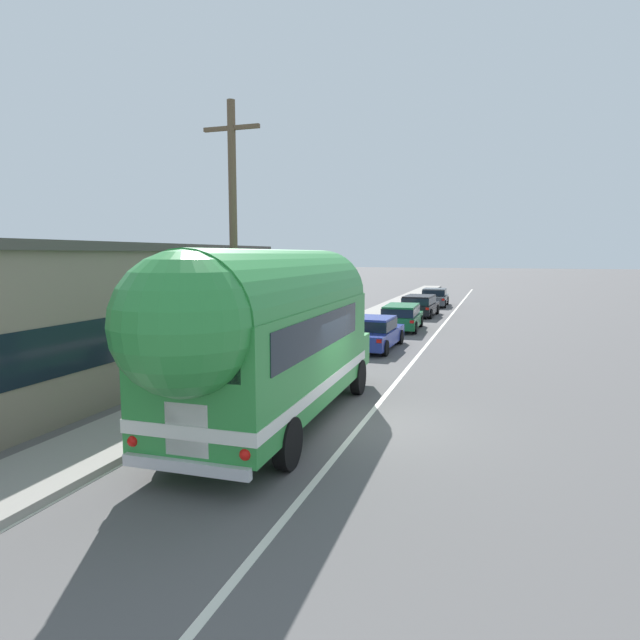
# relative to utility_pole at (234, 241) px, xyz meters

# --- Properties ---
(ground_plane) EXTENTS (300.00, 300.00, 0.00)m
(ground_plane) POSITION_rel_utility_pole_xyz_m (4.68, -2.60, -4.42)
(ground_plane) COLOR #565454
(lane_markings) EXTENTS (3.93, 80.00, 0.01)m
(lane_markings) POSITION_rel_utility_pole_xyz_m (2.93, 9.40, -4.42)
(lane_markings) COLOR silver
(lane_markings) RESTS_ON ground
(sidewalk_slab) EXTENTS (2.07, 90.00, 0.15)m
(sidewalk_slab) POSITION_rel_utility_pole_xyz_m (-0.15, 7.40, -4.35)
(sidewalk_slab) COLOR gray
(sidewalk_slab) RESTS_ON ground
(utility_pole) EXTENTS (1.80, 0.24, 8.50)m
(utility_pole) POSITION_rel_utility_pole_xyz_m (0.00, 0.00, 0.00)
(utility_pole) COLOR brown
(utility_pole) RESTS_ON ground
(painted_bus) EXTENTS (2.74, 10.29, 4.12)m
(painted_bus) POSITION_rel_utility_pole_xyz_m (2.81, -3.80, -2.12)
(painted_bus) COLOR #2D8C3D
(painted_bus) RESTS_ON ground
(car_lead) EXTENTS (1.97, 4.51, 1.37)m
(car_lead) POSITION_rel_utility_pole_xyz_m (2.64, 7.53, -3.69)
(car_lead) COLOR navy
(car_lead) RESTS_ON ground
(car_second) EXTENTS (2.01, 4.33, 1.37)m
(car_second) POSITION_rel_utility_pole_xyz_m (2.79, 13.54, -3.63)
(car_second) COLOR #196633
(car_second) RESTS_ON ground
(car_third) EXTENTS (2.13, 4.37, 1.37)m
(car_third) POSITION_rel_utility_pole_xyz_m (2.78, 20.35, -3.64)
(car_third) COLOR black
(car_third) RESTS_ON ground
(car_fourth) EXTENTS (2.08, 4.62, 1.37)m
(car_fourth) POSITION_rel_utility_pole_xyz_m (2.88, 27.71, -3.68)
(car_fourth) COLOR #474C51
(car_fourth) RESTS_ON ground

